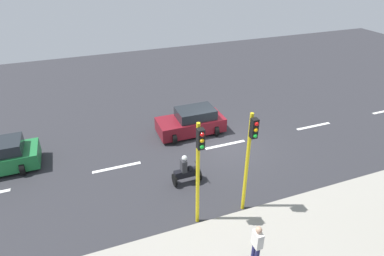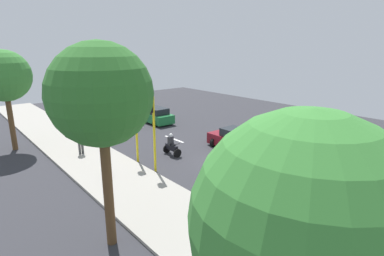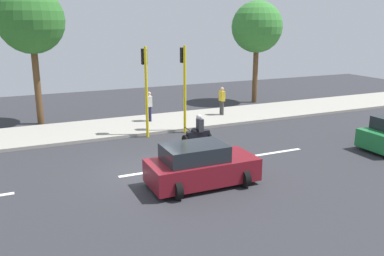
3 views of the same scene
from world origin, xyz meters
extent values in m
cube|color=#2D2D33|center=(0.00, 0.00, -0.05)|extent=(40.00, 60.00, 0.10)
cube|color=#9E998E|center=(7.00, 0.00, 0.07)|extent=(4.00, 60.00, 0.15)
cube|color=white|center=(0.00, -6.00, 0.01)|extent=(0.20, 2.40, 0.01)
cube|color=white|center=(0.00, 0.00, 0.01)|extent=(0.20, 2.40, 0.01)
cube|color=white|center=(0.00, 6.00, 0.01)|extent=(0.20, 2.40, 0.01)
cube|color=maroon|center=(-1.93, -1.35, 0.56)|extent=(1.75, 3.86, 0.80)
cube|color=#1E2328|center=(-1.93, -1.04, 1.24)|extent=(1.47, 2.16, 0.56)
cylinder|color=black|center=(-1.17, -2.62, 0.32)|extent=(0.64, 0.22, 0.64)
cylinder|color=black|center=(-2.70, -2.62, 0.32)|extent=(0.64, 0.22, 0.64)
cylinder|color=black|center=(-1.17, -0.08, 0.32)|extent=(0.64, 0.22, 0.64)
cylinder|color=black|center=(-2.70, -0.08, 0.32)|extent=(0.64, 0.22, 0.64)
cylinder|color=black|center=(-1.08, -10.29, 0.32)|extent=(0.64, 0.22, 0.64)
cylinder|color=black|center=(-2.65, -10.29, 0.32)|extent=(0.64, 0.22, 0.64)
cylinder|color=black|center=(2.32, -2.51, 0.30)|extent=(0.60, 0.10, 0.60)
cylinder|color=black|center=(2.32, -3.71, 0.30)|extent=(0.60, 0.10, 0.60)
cube|color=black|center=(2.32, -3.16, 0.55)|extent=(0.28, 1.10, 0.36)
sphere|color=black|center=(2.32, -2.96, 0.73)|extent=(0.32, 0.32, 0.32)
cylinder|color=black|center=(2.32, -2.61, 0.90)|extent=(0.55, 0.04, 0.04)
cube|color=#333338|center=(2.32, -3.26, 1.00)|extent=(0.36, 0.24, 0.60)
sphere|color=silver|center=(2.32, -3.21, 1.40)|extent=(0.26, 0.26, 0.26)
cylinder|color=#1E1E4C|center=(7.27, -2.47, 0.57)|extent=(0.16, 0.16, 0.85)
cube|color=silver|center=(7.37, -2.47, 1.30)|extent=(0.40, 0.24, 0.60)
sphere|color=tan|center=(7.37, -2.47, 1.73)|extent=(0.22, 0.22, 0.22)
cylinder|color=yellow|center=(4.75, -1.50, 2.25)|extent=(0.14, 0.14, 4.50)
cube|color=black|center=(4.97, -1.50, 4.00)|extent=(0.24, 0.24, 0.76)
sphere|color=red|center=(5.09, -1.50, 4.24)|extent=(0.16, 0.16, 0.16)
sphere|color=#F2A50C|center=(5.09, -1.50, 4.00)|extent=(0.16, 0.16, 0.16)
sphere|color=green|center=(5.09, -1.50, 3.76)|extent=(0.16, 0.16, 0.16)
cylinder|color=yellow|center=(4.75, -3.54, 2.25)|extent=(0.14, 0.14, 4.50)
cube|color=black|center=(4.97, -3.54, 4.00)|extent=(0.24, 0.24, 0.76)
sphere|color=red|center=(5.09, -3.54, 4.24)|extent=(0.16, 0.16, 0.16)
sphere|color=#F2A50C|center=(5.09, -3.54, 4.00)|extent=(0.16, 0.16, 0.16)
sphere|color=green|center=(5.09, -3.54, 3.76)|extent=(0.16, 0.16, 0.16)
camera|label=1|loc=(13.49, -7.06, 9.64)|focal=30.09mm
camera|label=2|loc=(14.08, 13.03, 7.32)|focal=28.84mm
camera|label=3|loc=(-14.01, 4.47, 5.63)|focal=37.69mm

